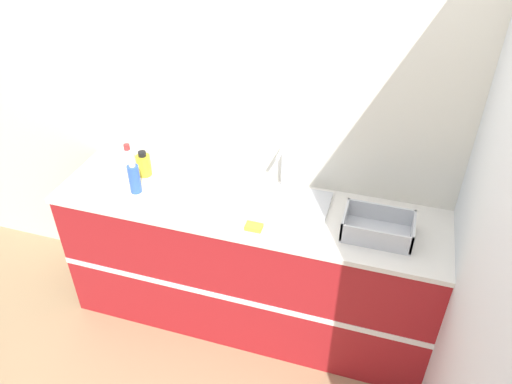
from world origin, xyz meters
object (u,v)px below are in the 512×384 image
sink (275,202)px  paper_towel_roll (173,182)px  bottle_white_spray (129,160)px  bottle_blue (134,178)px  dish_rack (377,229)px  bottle_yellow (144,165)px

sink → paper_towel_roll: bearing=-167.7°
paper_towel_roll → bottle_white_spray: bearing=153.9°
bottle_blue → bottle_white_spray: bearing=126.9°
paper_towel_roll → bottle_blue: bearing=178.5°
paper_towel_roll → dish_rack: (1.14, 0.03, -0.08)m
sink → bottle_blue: sink is taller
paper_towel_roll → bottle_blue: 0.25m
paper_towel_roll → bottle_yellow: bearing=147.3°
dish_rack → bottle_yellow: bottle_yellow is taller
bottle_white_spray → sink: bearing=-4.0°
dish_rack → bottle_blue: bearing=-179.1°
paper_towel_roll → sink: bearing=12.3°
dish_rack → sink: bearing=170.7°
bottle_blue → bottle_yellow: bottle_blue is taller
sink → bottle_yellow: size_ratio=3.69×
bottle_yellow → bottle_white_spray: bottle_white_spray is taller
paper_towel_roll → bottle_white_spray: size_ratio=1.22×
dish_rack → bottle_blue: 1.39m
bottle_blue → bottle_yellow: size_ratio=1.32×
paper_towel_roll → bottle_yellow: size_ratio=1.44×
bottle_yellow → bottle_blue: bearing=-78.8°
bottle_white_spray → bottle_yellow: bearing=-3.8°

